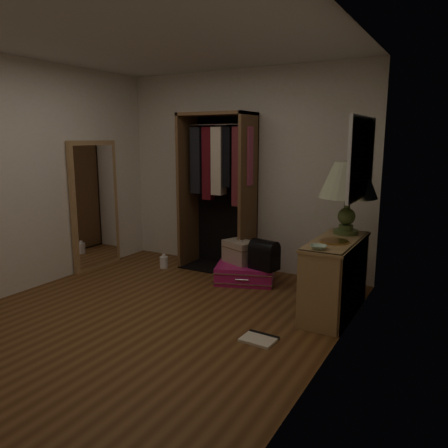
# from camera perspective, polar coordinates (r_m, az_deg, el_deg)

# --- Properties ---
(ground) EXTENTS (4.00, 4.00, 0.00)m
(ground) POSITION_cam_1_polar(r_m,az_deg,el_deg) (4.45, -9.62, -11.87)
(ground) COLOR brown
(ground) RESTS_ON ground
(room_walls) EXTENTS (3.52, 4.02, 2.60)m
(room_walls) POSITION_cam_1_polar(r_m,az_deg,el_deg) (4.10, -9.09, 7.80)
(room_walls) COLOR silver
(room_walls) RESTS_ON ground
(console_bookshelf) EXTENTS (0.42, 1.12, 0.75)m
(console_bookshelf) POSITION_cam_1_polar(r_m,az_deg,el_deg) (4.55, 14.40, -6.32)
(console_bookshelf) COLOR #A37F4F
(console_bookshelf) RESTS_ON ground
(open_wardrobe) EXTENTS (0.97, 0.50, 2.05)m
(open_wardrobe) POSITION_cam_1_polar(r_m,az_deg,el_deg) (5.72, -0.59, 6.02)
(open_wardrobe) COLOR brown
(open_wardrobe) RESTS_ON ground
(floor_mirror) EXTENTS (0.06, 0.80, 1.70)m
(floor_mirror) POSITION_cam_1_polar(r_m,az_deg,el_deg) (6.06, -16.49, 2.34)
(floor_mirror) COLOR #A98052
(floor_mirror) RESTS_ON ground
(pink_suitcase) EXTENTS (0.83, 0.71, 0.21)m
(pink_suitcase) POSITION_cam_1_polar(r_m,az_deg,el_deg) (5.37, 2.72, -6.46)
(pink_suitcase) COLOR #C11769
(pink_suitcase) RESTS_ON ground
(train_case) EXTENTS (0.48, 0.41, 0.29)m
(train_case) POSITION_cam_1_polar(r_m,az_deg,el_deg) (5.41, 2.09, -3.61)
(train_case) COLOR tan
(train_case) RESTS_ON pink_suitcase
(black_bag) EXTENTS (0.36, 0.27, 0.35)m
(black_bag) POSITION_cam_1_polar(r_m,az_deg,el_deg) (5.15, 5.28, -3.92)
(black_bag) COLOR black
(black_bag) RESTS_ON pink_suitcase
(table_lamp) EXTENTS (0.66, 0.66, 0.74)m
(table_lamp) POSITION_cam_1_polar(r_m,az_deg,el_deg) (4.65, 15.93, 5.32)
(table_lamp) COLOR #42582A
(table_lamp) RESTS_ON console_bookshelf
(brass_tray) EXTENTS (0.35, 0.35, 0.02)m
(brass_tray) POSITION_cam_1_polar(r_m,az_deg,el_deg) (4.32, 14.20, -2.21)
(brass_tray) COLOR #B58645
(brass_tray) RESTS_ON console_bookshelf
(ceramic_bowl) EXTENTS (0.18, 0.18, 0.04)m
(ceramic_bowl) POSITION_cam_1_polar(r_m,az_deg,el_deg) (4.01, 12.23, -2.97)
(ceramic_bowl) COLOR #B3D7BB
(ceramic_bowl) RESTS_ON console_bookshelf
(white_jug) EXTENTS (0.14, 0.14, 0.19)m
(white_jug) POSITION_cam_1_polar(r_m,az_deg,el_deg) (5.98, -7.86, -4.95)
(white_jug) COLOR white
(white_jug) RESTS_ON ground
(floor_book) EXTENTS (0.30, 0.25, 0.03)m
(floor_book) POSITION_cam_1_polar(r_m,az_deg,el_deg) (3.95, 4.68, -14.69)
(floor_book) COLOR #F2E6CB
(floor_book) RESTS_ON ground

